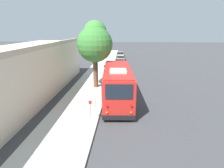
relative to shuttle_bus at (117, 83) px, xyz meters
name	(u,v)px	position (x,y,z in m)	size (l,w,h in m)	color
ground_plane	(123,98)	(0.64, -0.58, -1.83)	(160.00, 160.00, 0.00)	#3D3D3F
sidewalk_slab	(84,97)	(0.64, 3.44, -1.75)	(80.00, 4.03, 0.15)	beige
curb_strip	(104,97)	(0.64, 1.36, -1.75)	(80.00, 0.14, 0.15)	#AAA69D
shuttle_bus	(117,83)	(0.00, 0.00, 0.00)	(8.67, 3.20, 3.43)	red
parked_sedan_blue	(119,71)	(10.22, 0.06, -1.23)	(4.72, 1.94, 1.28)	navy
parked_sedan_black	(120,64)	(16.08, 0.16, -1.24)	(4.67, 2.05, 1.27)	black
parked_sedan_tan	(121,58)	(22.16, 0.13, -1.24)	(4.15, 1.74, 1.27)	tan
parked_sedan_gray	(120,54)	(28.34, 0.38, -1.24)	(4.68, 1.81, 1.27)	slate
street_tree	(95,42)	(3.84, 2.67, 3.47)	(3.94, 3.94, 7.47)	brown
sign_post_near	(90,110)	(-4.11, 1.84, -0.88)	(0.06, 0.22, 1.55)	gray
sign_post_far	(95,101)	(-1.95, 1.84, -1.02)	(0.06, 0.06, 1.31)	gray
building_backdrop	(15,76)	(-0.61, 9.54, 0.68)	(23.98, 6.06, 5.39)	beige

